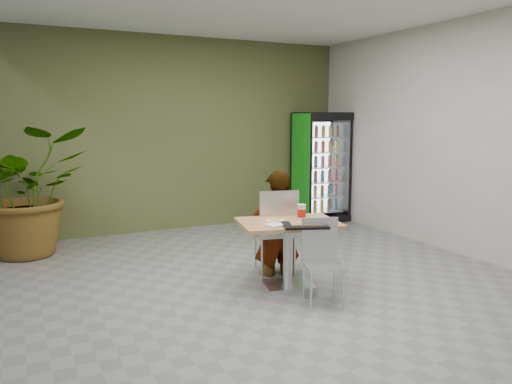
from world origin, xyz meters
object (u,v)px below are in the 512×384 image
dining_table (288,240)px  chair_far (277,226)px  chair_near (321,254)px  seated_woman (277,235)px  soda_cup (302,212)px  potted_plant (28,191)px  beverage_fridge (321,167)px  cafeteria_tray (305,225)px

dining_table → chair_far: bearing=78.3°
chair_near → seated_woman: bearing=107.7°
soda_cup → chair_near: bearing=-98.5°
seated_woman → potted_plant: 3.49m
soda_cup → beverage_fridge: (2.19, 2.94, 0.15)m
dining_table → chair_near: size_ratio=1.39×
chair_near → seated_woman: 1.00m
cafeteria_tray → chair_near: bearing=-70.9°
cafeteria_tray → potted_plant: (-2.54, 3.05, 0.12)m
seated_woman → chair_far: bearing=78.0°
chair_near → potted_plant: size_ratio=0.49×
chair_near → beverage_fridge: 4.17m
beverage_fridge → potted_plant: bearing=-174.8°
cafeteria_tray → seated_woman: bearing=83.3°
potted_plant → chair_near: bearing=-51.3°
dining_table → chair_far: chair_far is taller
soda_cup → potted_plant: potted_plant is taller
cafeteria_tray → beverage_fridge: bearing=54.3°
cafeteria_tray → beverage_fridge: (2.34, 3.26, 0.22)m
cafeteria_tray → potted_plant: bearing=129.7°
chair_near → soda_cup: size_ratio=4.99×
dining_table → cafeteria_tray: 0.39m
soda_cup → cafeteria_tray: 0.36m
chair_far → potted_plant: potted_plant is taller
seated_woman → cafeteria_tray: (-0.09, -0.79, 0.28)m
dining_table → beverage_fridge: bearing=51.2°
chair_far → seated_woman: size_ratio=0.67×
soda_cup → dining_table: bearing=-177.5°
chair_far → soda_cup: chair_far is taller
dining_table → cafeteria_tray: size_ratio=2.60×
chair_far → potted_plant: bearing=-26.7°
dining_table → beverage_fridge: beverage_fridge is taller
chair_near → potted_plant: bearing=147.6°
chair_near → soda_cup: 0.63m
seated_woman → soda_cup: (0.06, -0.47, 0.35)m
chair_far → potted_plant: size_ratio=0.59×
chair_far → beverage_fridge: (2.28, 2.53, 0.37)m
chair_near → seated_woman: seated_woman is taller
chair_near → cafeteria_tray: size_ratio=1.87×
chair_near → chair_far: bearing=109.4°
beverage_fridge → dining_table: bearing=-126.0°
chair_far → chair_near: 0.95m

